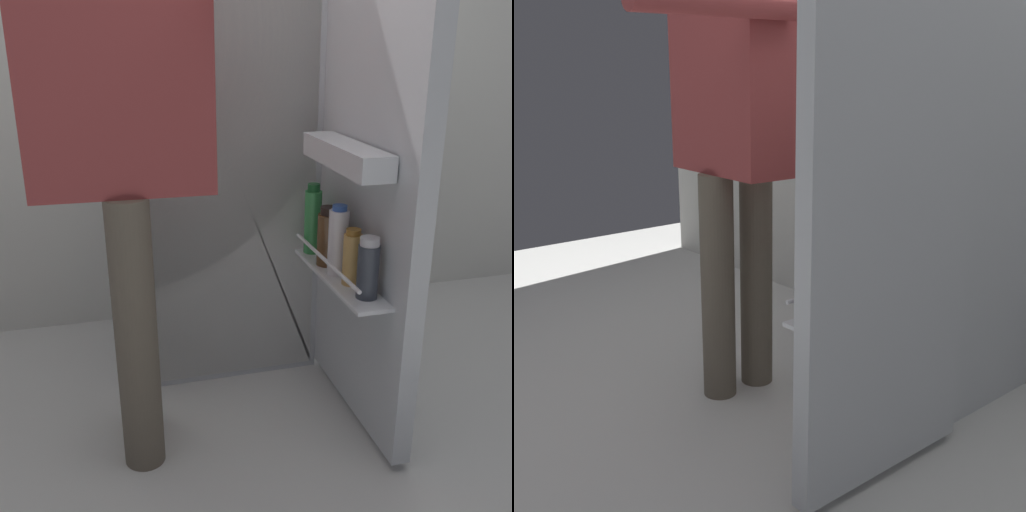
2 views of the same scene
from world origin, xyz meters
TOP-DOWN VIEW (x-y plane):
  - ground_plane at (0.00, 0.00)m, footprint 5.66×5.66m
  - kitchen_wall at (0.00, 0.91)m, footprint 4.40×0.10m
  - refrigerator at (0.03, 0.50)m, footprint 0.71×1.26m
  - person at (-0.35, -0.05)m, footprint 0.55×0.80m

SIDE VIEW (x-z plane):
  - ground_plane at x=0.00m, z-range 0.00..0.00m
  - refrigerator at x=0.03m, z-range 0.00..1.67m
  - person at x=-0.35m, z-range 0.17..1.81m
  - kitchen_wall at x=0.00m, z-range 0.00..2.52m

